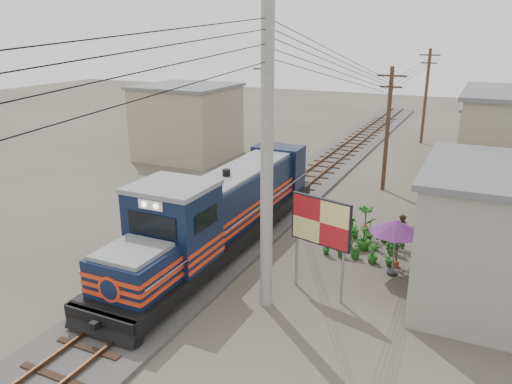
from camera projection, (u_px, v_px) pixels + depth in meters
The scene contains 15 objects.
ground at pixel (187, 277), 18.82m from camera, with size 120.00×120.00×0.00m, color #473F35.
ballast at pixel (285, 198), 27.41m from camera, with size 3.60×70.00×0.16m, color #595651.
track at pixel (285, 195), 27.35m from camera, with size 1.15×70.00×0.12m.
locomotive at pixel (221, 213), 20.67m from camera, with size 2.73×14.87×3.68m.
utility_pole_main at pixel (267, 161), 15.43m from camera, with size 0.40×0.40×10.00m.
wooden_pole_mid at pixel (388, 127), 27.93m from camera, with size 1.60×0.24×7.00m.
wooden_pole_far at pixel (426, 95), 39.79m from camera, with size 1.60×0.24×7.50m.
wooden_pole_left at pixel (263, 107), 35.20m from camera, with size 1.60×0.24×7.00m.
power_lines at pixel (274, 59), 23.85m from camera, with size 9.65×19.00×3.30m.
shophouse_back at pixel (510, 138), 32.69m from camera, with size 6.30×6.30×4.20m.
shophouse_left at pixel (188, 121), 35.82m from camera, with size 6.30×6.30×5.20m.
billboard at pixel (321, 224), 16.81m from camera, with size 2.25×0.73×3.56m.
market_umbrella at pixel (396, 227), 18.41m from camera, with size 2.26×2.26×2.21m.
vendor at pixel (401, 232), 20.96m from camera, with size 0.57×0.38×1.57m, color black.
plant_nursery at pixel (359, 237), 21.21m from camera, with size 3.29×3.15×1.13m.
Camera 1 is at (9.52, -14.20, 8.87)m, focal length 35.00 mm.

